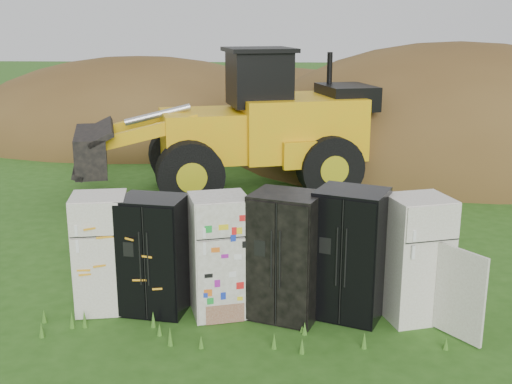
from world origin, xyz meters
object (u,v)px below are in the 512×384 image
(fridge_black_side, at_px, (154,255))
(fridge_black_right, at_px, (350,254))
(fridge_sticker, at_px, (219,255))
(fridge_dark_mid, at_px, (286,256))
(wheel_loader, at_px, (223,122))
(fridge_leftmost, at_px, (101,253))
(fridge_open_door, at_px, (416,259))

(fridge_black_side, bearing_deg, fridge_black_right, 8.62)
(fridge_black_side, bearing_deg, fridge_sticker, 7.39)
(fridge_dark_mid, bearing_deg, fridge_sticker, -163.74)
(fridge_dark_mid, relative_size, wheel_loader, 0.25)
(fridge_leftmost, relative_size, wheel_loader, 0.24)
(fridge_sticker, relative_size, fridge_open_door, 0.99)
(fridge_open_door, bearing_deg, fridge_leftmost, 161.75)
(fridge_black_right, distance_m, wheel_loader, 7.44)
(fridge_black_right, relative_size, wheel_loader, 0.26)
(fridge_black_side, height_order, fridge_dark_mid, fridge_dark_mid)
(fridge_leftmost, height_order, fridge_sticker, fridge_sticker)
(fridge_black_right, bearing_deg, fridge_dark_mid, -153.77)
(fridge_black_side, bearing_deg, fridge_leftmost, -174.14)
(fridge_black_right, xyz_separation_m, fridge_open_door, (0.96, -0.02, -0.04))
(fridge_leftmost, bearing_deg, fridge_sticker, -12.32)
(fridge_sticker, height_order, fridge_black_right, fridge_black_right)
(fridge_black_side, relative_size, fridge_black_right, 0.92)
(fridge_black_side, xyz_separation_m, fridge_open_door, (3.85, 0.01, 0.03))
(fridge_black_right, xyz_separation_m, wheel_loader, (-2.63, 6.91, 0.84))
(fridge_black_side, distance_m, wheel_loader, 7.00)
(fridge_dark_mid, bearing_deg, fridge_open_door, 20.95)
(fridge_open_door, xyz_separation_m, wheel_loader, (-3.59, 6.93, 0.89))
(fridge_black_side, relative_size, wheel_loader, 0.24)
(fridge_black_side, bearing_deg, fridge_dark_mid, 6.40)
(wheel_loader, bearing_deg, fridge_sticker, -100.80)
(fridge_black_right, distance_m, fridge_open_door, 0.96)
(fridge_sticker, relative_size, fridge_black_right, 0.94)
(fridge_black_right, bearing_deg, fridge_leftmost, -159.04)
(fridge_black_side, xyz_separation_m, wheel_loader, (0.27, 6.94, 0.92))
(fridge_dark_mid, bearing_deg, fridge_leftmost, -162.90)
(fridge_leftmost, xyz_separation_m, fridge_black_right, (3.70, -0.00, 0.07))
(fridge_leftmost, height_order, fridge_dark_mid, fridge_dark_mid)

